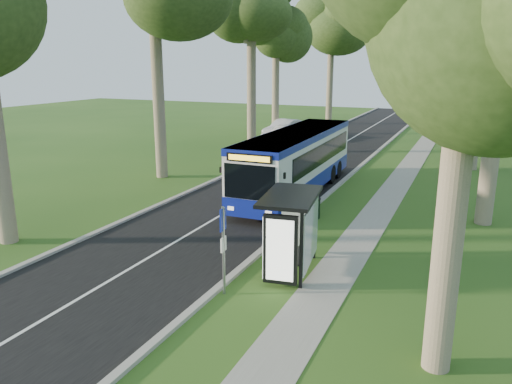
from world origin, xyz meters
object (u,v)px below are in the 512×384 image
Objects in this scene: bus_shelter at (290,222)px; car_silver at (285,129)px; bus_stop_sign at (223,241)px; car_white at (283,133)px; bus at (296,162)px; litter_bin at (315,208)px.

car_silver is at bearing 102.79° from bus_shelter.
bus_stop_sign is 0.59× the size of car_white.
car_white is (-6.88, 16.25, -0.91)m from bus.
litter_bin is at bearing -60.62° from bus.
bus_shelter reaches higher than car_white.
bus is 4.51× the size of bus_stop_sign.
bus reaches higher than bus_shelter.
bus_stop_sign reaches higher than bus_shelter.
car_silver is at bearing 111.70° from bus.
car_white is at bearing -61.39° from car_silver.
bus_shelter is (1.34, 2.05, 0.16)m from bus_stop_sign.
bus_shelter is 0.71× the size of car_white.
car_silver is (-7.48, 18.13, -0.85)m from bus.
car_silver is at bearing 113.85° from litter_bin.
bus_stop_sign is 2.46m from bus_shelter.
bus reaches higher than car_silver.
bus_stop_sign is at bearing -81.38° from bus.
litter_bin is 0.18× the size of car_silver.
litter_bin is at bearing 85.01° from bus_stop_sign.
bus_shelter reaches higher than litter_bin.
bus is 19.64m from car_silver.
bus is 3.78× the size of bus_shelter.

